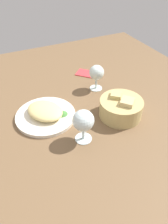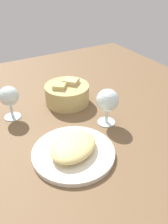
{
  "view_description": "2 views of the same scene",
  "coord_description": "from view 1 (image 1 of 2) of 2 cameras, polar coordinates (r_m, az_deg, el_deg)",
  "views": [
    {
      "loc": [
        62.13,
        -25.35,
        56.15
      ],
      "look_at": [
        6.69,
        0.93,
        5.22
      ],
      "focal_mm": 34.54,
      "sensor_mm": 36.0,
      "label": 1
    },
    {
      "loc": [
        -24.98,
        -56.34,
        47.02
      ],
      "look_at": [
        7.98,
        1.08,
        4.03
      ],
      "focal_mm": 38.05,
      "sensor_mm": 36.0,
      "label": 2
    }
  ],
  "objects": [
    {
      "name": "folded_napkin",
      "position": [
        1.13,
        0.85,
        10.23
      ],
      "size": [
        12.76,
        12.7,
        0.8
      ],
      "primitive_type": "cube",
      "rotation": [
        0.0,
        0.0,
        0.78
      ],
      "color": "#D6383D",
      "rests_on": "ground_plane"
    },
    {
      "name": "omelette",
      "position": [
        0.85,
        -10.28,
        0.33
      ],
      "size": [
        18.73,
        17.42,
        3.71
      ],
      "primitive_type": "ellipsoid",
      "rotation": [
        0.0,
        0.0,
        0.52
      ],
      "color": "#EDD484",
      "rests_on": "plate"
    },
    {
      "name": "lettuce_garnish",
      "position": [
        0.85,
        -5.92,
        0.02
      ],
      "size": [
        4.33,
        4.33,
        1.41
      ],
      "primitive_type": "cone",
      "color": "#3E7A34",
      "rests_on": "plate"
    },
    {
      "name": "plate",
      "position": [
        0.86,
        -10.09,
        -0.98
      ],
      "size": [
        23.52,
        23.52,
        1.4
      ],
      "primitive_type": "cylinder",
      "color": "white",
      "rests_on": "ground_plane"
    },
    {
      "name": "bread_basket",
      "position": [
        0.85,
        9.75,
        1.13
      ],
      "size": [
        16.69,
        16.69,
        8.92
      ],
      "color": "tan",
      "rests_on": "ground_plane"
    },
    {
      "name": "ground_plane",
      "position": [
        0.88,
        -2.41,
        -0.77
      ],
      "size": [
        140.0,
        140.0,
        2.0
      ],
      "primitive_type": "cube",
      "color": "brown"
    },
    {
      "name": "wine_glass_near",
      "position": [
        0.71,
        -0.18,
        -2.55
      ],
      "size": [
        7.43,
        7.43,
        12.47
      ],
      "color": "silver",
      "rests_on": "ground_plane"
    },
    {
      "name": "wine_glass_far",
      "position": [
        0.98,
        3.34,
        10.11
      ],
      "size": [
        6.74,
        6.74,
        11.84
      ],
      "color": "silver",
      "rests_on": "ground_plane"
    }
  ]
}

